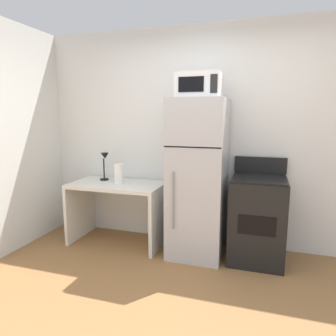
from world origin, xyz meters
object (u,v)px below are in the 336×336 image
desk (118,201)px  oven_range (257,218)px  desk_lamp (105,162)px  microwave (199,86)px  paper_towel_roll (119,174)px  refrigerator (198,179)px

desk → oven_range: oven_range is taller
desk_lamp → microwave: bearing=-6.0°
desk → paper_towel_roll: paper_towel_roll is taller
microwave → desk: bearing=178.3°
desk_lamp → microwave: (1.22, -0.13, 0.88)m
desk_lamp → oven_range: bearing=-2.4°
desk → oven_range: bearing=0.8°
desk → microwave: (1.00, -0.03, 1.35)m
desk → desk_lamp: (-0.22, 0.10, 0.47)m
refrigerator → microwave: size_ratio=3.78×
desk_lamp → refrigerator: 1.23m
paper_towel_roll → refrigerator: refrigerator is taller
oven_range → refrigerator: bearing=-177.3°
refrigerator → microwave: 1.00m
desk_lamp → paper_towel_roll: (0.25, -0.12, -0.12)m
desk_lamp → microwave: 1.51m
desk → microwave: 1.68m
desk_lamp → refrigerator: (1.22, -0.11, -0.12)m
paper_towel_roll → oven_range: 1.67m
refrigerator → oven_range: bearing=2.7°
refrigerator → oven_range: 0.77m
oven_range → paper_towel_roll: bearing=-178.6°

